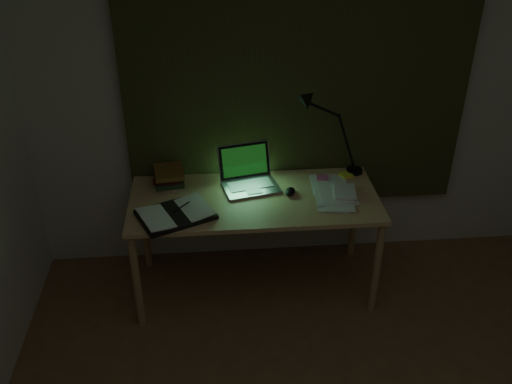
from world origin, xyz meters
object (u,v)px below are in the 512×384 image
laptop (251,172)px  open_textbook (176,214)px  desk_lamp (358,132)px  desk (254,244)px  loose_papers (337,191)px  book_stack (169,177)px

laptop → open_textbook: bearing=-161.2°
desk_lamp → desk: bearing=-144.1°
open_textbook → desk_lamp: desk_lamp is taller
desk → desk_lamp: bearing=21.3°
desk → laptop: 0.49m
laptop → desk: bearing=-96.6°
open_textbook → loose_papers: size_ratio=1.30×
desk → desk_lamp: size_ratio=2.63×
laptop → open_textbook: laptop is taller
book_stack → loose_papers: bearing=-10.2°
book_stack → desk_lamp: size_ratio=0.37×
desk → book_stack: size_ratio=7.16×
open_textbook → desk_lamp: (1.18, 0.44, 0.28)m
loose_papers → book_stack: bearing=169.8°
desk → loose_papers: bearing=2.2°
book_stack → desk_lamp: 1.26m
desk → loose_papers: (0.53, 0.02, 0.36)m
laptop → open_textbook: (-0.47, -0.28, -0.11)m
laptop → book_stack: bearing=157.2°
laptop → open_textbook: 0.56m
desk_lamp → loose_papers: bearing=-109.5°
book_stack → open_textbook: bearing=-81.7°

